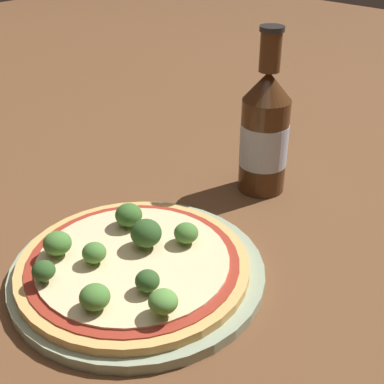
% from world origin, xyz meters
% --- Properties ---
extents(ground_plane, '(3.00, 3.00, 0.00)m').
position_xyz_m(ground_plane, '(0.00, 0.00, 0.00)').
color(ground_plane, brown).
extents(plate, '(0.27, 0.27, 0.01)m').
position_xyz_m(plate, '(0.01, -0.00, 0.01)').
color(plate, '#93A384').
rests_on(plate, ground_plane).
extents(pizza, '(0.24, 0.24, 0.01)m').
position_xyz_m(pizza, '(-0.00, 0.00, 0.02)').
color(pizza, tan).
rests_on(pizza, plate).
extents(broccoli_floret_0, '(0.02, 0.02, 0.02)m').
position_xyz_m(broccoli_floret_0, '(-0.03, 0.02, 0.04)').
color(broccoli_floret_0, '#7A9E5B').
rests_on(broccoli_floret_0, pizza).
extents(broccoli_floret_1, '(0.03, 0.03, 0.03)m').
position_xyz_m(broccoli_floret_1, '(0.04, 0.05, 0.04)').
color(broccoli_floret_1, '#7A9E5B').
rests_on(broccoli_floret_1, pizza).
extents(broccoli_floret_2, '(0.02, 0.02, 0.02)m').
position_xyz_m(broccoli_floret_2, '(-0.02, -0.05, 0.04)').
color(broccoli_floret_2, '#7A9E5B').
rests_on(broccoli_floret_2, pizza).
extents(broccoli_floret_3, '(0.02, 0.02, 0.02)m').
position_xyz_m(broccoli_floret_3, '(-0.08, 0.03, 0.04)').
color(broccoli_floret_3, '#7A9E5B').
rests_on(broccoli_floret_3, pizza).
extents(broccoli_floret_4, '(0.03, 0.03, 0.02)m').
position_xyz_m(broccoli_floret_4, '(-0.07, -0.03, 0.04)').
color(broccoli_floret_4, '#7A9E5B').
rests_on(broccoli_floret_4, pizza).
extents(broccoli_floret_5, '(0.03, 0.03, 0.03)m').
position_xyz_m(broccoli_floret_5, '(0.02, 0.01, 0.04)').
color(broccoli_floret_5, '#7A9E5B').
rests_on(broccoli_floret_5, pizza).
extents(broccoli_floret_6, '(0.03, 0.03, 0.03)m').
position_xyz_m(broccoli_floret_6, '(-0.04, -0.08, 0.04)').
color(broccoli_floret_6, '#7A9E5B').
rests_on(broccoli_floret_6, pizza).
extents(broccoli_floret_7, '(0.03, 0.03, 0.03)m').
position_xyz_m(broccoli_floret_7, '(-0.05, 0.06, 0.04)').
color(broccoli_floret_7, '#7A9E5B').
rests_on(broccoli_floret_7, pizza).
extents(broccoli_floret_8, '(0.03, 0.03, 0.02)m').
position_xyz_m(broccoli_floret_8, '(0.06, -0.02, 0.04)').
color(broccoli_floret_8, '#7A9E5B').
rests_on(broccoli_floret_8, pizza).
extents(beer_bottle, '(0.06, 0.06, 0.22)m').
position_xyz_m(beer_bottle, '(0.25, 0.02, 0.08)').
color(beer_bottle, '#472814').
rests_on(beer_bottle, ground_plane).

